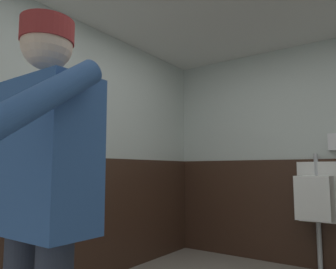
{
  "coord_description": "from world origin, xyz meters",
  "views": [
    {
      "loc": [
        0.77,
        -1.87,
        1.07
      ],
      "look_at": [
        -0.2,
        -0.51,
        1.25
      ],
      "focal_mm": 34.12,
      "sensor_mm": 36.0,
      "label": 1
    }
  ],
  "objects_px": {
    "hand_dryer": "(70,152)",
    "soap_dispenser": "(333,142)",
    "urinal_solo": "(315,197)",
    "person": "(39,186)"
  },
  "relations": [
    {
      "from": "urinal_solo",
      "to": "soap_dispenser",
      "type": "distance_m",
      "value": 0.62
    },
    {
      "from": "person",
      "to": "hand_dryer",
      "type": "height_order",
      "value": "person"
    },
    {
      "from": "urinal_solo",
      "to": "soap_dispenser",
      "type": "height_order",
      "value": "soap_dispenser"
    },
    {
      "from": "urinal_solo",
      "to": "hand_dryer",
      "type": "height_order",
      "value": "hand_dryer"
    },
    {
      "from": "urinal_solo",
      "to": "soap_dispenser",
      "type": "xyz_separation_m",
      "value": [
        0.18,
        0.12,
        0.58
      ]
    },
    {
      "from": "hand_dryer",
      "to": "soap_dispenser",
      "type": "bearing_deg",
      "value": 48.18
    },
    {
      "from": "person",
      "to": "urinal_solo",
      "type": "bearing_deg",
      "value": 81.05
    },
    {
      "from": "person",
      "to": "soap_dispenser",
      "type": "height_order",
      "value": "person"
    },
    {
      "from": "urinal_solo",
      "to": "hand_dryer",
      "type": "relative_size",
      "value": 4.43
    },
    {
      "from": "hand_dryer",
      "to": "soap_dispenser",
      "type": "xyz_separation_m",
      "value": [
        1.8,
        2.01,
        0.14
      ]
    }
  ]
}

